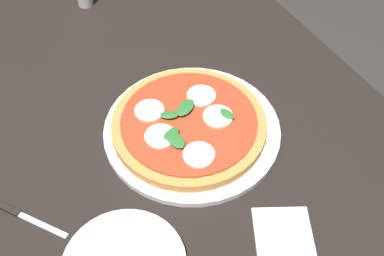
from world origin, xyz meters
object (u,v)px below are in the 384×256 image
at_px(pizza, 189,124).
at_px(knife, 16,212).
at_px(serving_tray, 192,129).
at_px(dining_table, 147,136).
at_px(napkin, 285,245).

xyz_separation_m(pizza, knife, (0.02, -0.33, -0.02)).
bearing_deg(pizza, serving_tray, 74.66).
distance_m(pizza, knife, 0.33).
bearing_deg(serving_tray, pizza, -105.34).
height_order(serving_tray, pizza, pizza).
xyz_separation_m(serving_tray, pizza, (-0.00, -0.01, 0.02)).
bearing_deg(pizza, dining_table, -157.80).
relative_size(serving_tray, knife, 2.47).
height_order(pizza, knife, pizza).
xyz_separation_m(pizza, napkin, (0.27, 0.02, -0.02)).
xyz_separation_m(dining_table, napkin, (0.38, 0.07, 0.11)).
height_order(serving_tray, napkin, serving_tray).
height_order(dining_table, napkin, napkin).
height_order(dining_table, pizza, pizza).
bearing_deg(napkin, dining_table, -170.01).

